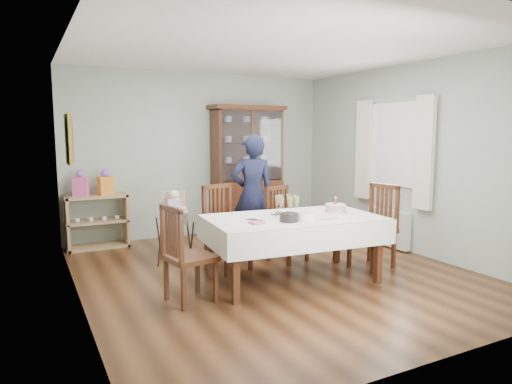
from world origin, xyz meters
TOP-DOWN VIEW (x-y plane):
  - floor at (0.00, 0.00)m, footprint 5.00×5.00m
  - room_shell at (0.00, 0.53)m, footprint 5.00×5.00m
  - dining_table at (0.05, -0.38)m, footprint 2.10×1.33m
  - china_cabinet at (0.75, 2.26)m, footprint 1.30×0.48m
  - sideboard at (-1.75, 2.28)m, footprint 0.90×0.38m
  - picture_frame at (-2.22, 0.80)m, footprint 0.04×0.48m
  - window at (2.22, 0.30)m, footprint 0.04×1.02m
  - curtain_left at (2.16, -0.32)m, footprint 0.07×0.30m
  - curtain_right at (2.16, 0.92)m, footprint 0.07×0.30m
  - radiator at (2.16, 0.30)m, footprint 0.10×0.80m
  - chair_far_left at (-0.46, 0.37)m, footprint 0.60×0.60m
  - chair_far_right at (0.42, 0.38)m, footprint 0.56×0.56m
  - chair_end_left at (-1.25, -0.46)m, footprint 0.52×0.52m
  - chair_end_right at (1.24, -0.39)m, footprint 0.54×0.54m
  - woman at (0.21, 0.99)m, footprint 0.69×0.53m
  - high_chair at (-0.93, 1.07)m, footprint 0.52×0.52m
  - champagne_tray at (0.03, -0.27)m, footprint 0.39×0.39m
  - birthday_cake at (0.63, -0.40)m, footprint 0.29×0.29m
  - plate_stack_dark at (-0.15, -0.59)m, footprint 0.21×0.21m
  - plate_stack_white at (0.06, -0.61)m, footprint 0.25×0.25m
  - napkin_stack at (-0.51, -0.54)m, footprint 0.15×0.15m
  - cutlery at (-0.49, -0.37)m, footprint 0.19×0.21m
  - cake_knife at (0.32, -0.68)m, footprint 0.25×0.03m
  - gift_bag_pink at (-1.96, 2.26)m, footprint 0.24×0.20m
  - gift_bag_orange at (-1.61, 2.26)m, footprint 0.24×0.19m

SIDE VIEW (x-z plane):
  - floor at x=0.00m, z-range 0.00..0.00m
  - chair_far_right at x=0.42m, z-range -0.20..0.80m
  - chair_end_left at x=-1.25m, z-range -0.20..0.80m
  - radiator at x=2.16m, z-range 0.02..0.57m
  - chair_end_right at x=1.24m, z-range -0.22..0.85m
  - chair_far_left at x=-0.46m, z-range -0.22..0.85m
  - high_chair at x=-0.93m, z-range -0.11..0.86m
  - dining_table at x=0.05m, z-range 0.00..0.76m
  - sideboard at x=-1.75m, z-range 0.00..0.80m
  - cake_knife at x=0.32m, z-range 0.76..0.77m
  - cutlery at x=-0.49m, z-range 0.76..0.77m
  - napkin_stack at x=-0.51m, z-range 0.76..0.78m
  - plate_stack_white at x=0.06m, z-range 0.76..0.85m
  - plate_stack_dark at x=-0.15m, z-range 0.76..0.86m
  - birthday_cake at x=0.63m, z-range 0.71..0.91m
  - champagne_tray at x=0.03m, z-range 0.71..0.95m
  - woman at x=0.21m, z-range 0.00..1.69m
  - gift_bag_pink at x=-1.96m, z-range 0.78..1.17m
  - gift_bag_orange at x=-1.61m, z-range 0.78..1.17m
  - china_cabinet at x=0.75m, z-range 0.04..2.21m
  - curtain_left at x=2.16m, z-range 0.67..2.23m
  - curtain_right at x=2.16m, z-range 0.67..2.23m
  - window at x=2.22m, z-range 0.94..2.16m
  - picture_frame at x=-2.22m, z-range 1.36..1.94m
  - room_shell at x=0.00m, z-range -0.80..4.20m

